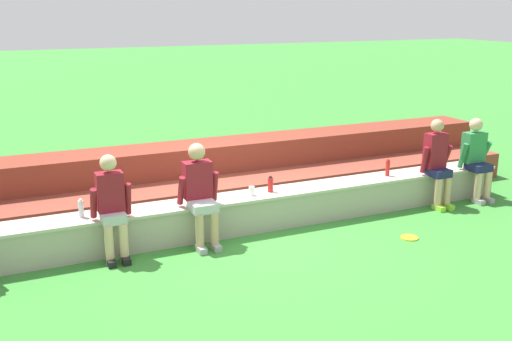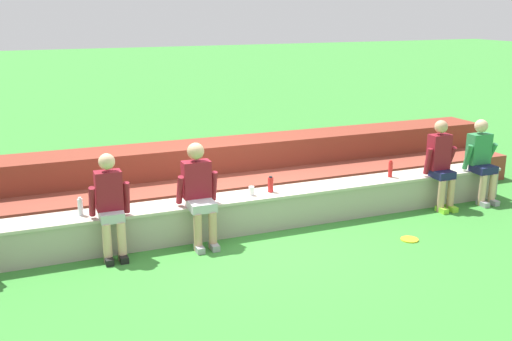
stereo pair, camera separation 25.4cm
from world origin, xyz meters
name	(u,v)px [view 2 (the right image)]	position (x,y,z in m)	size (l,w,h in m)	color
ground_plane	(247,235)	(0.00, 0.00, 0.00)	(80.00, 80.00, 0.00)	#388433
stone_seating_wall	(241,212)	(0.00, 0.24, 0.27)	(8.99, 0.52, 0.51)	#A8A08E
brick_bleachers	(209,178)	(0.00, 1.69, 0.38)	(10.83, 1.56, 0.91)	brown
person_left_of_center	(110,203)	(-1.85, -0.02, 0.72)	(0.51, 0.47, 1.34)	#DBAD89
person_center	(199,191)	(-0.69, 0.00, 0.74)	(0.55, 0.61, 1.37)	tan
person_right_of_center	(441,162)	(3.24, -0.03, 0.74)	(0.51, 0.50, 1.40)	tan
person_far_right	(482,158)	(4.06, -0.02, 0.73)	(0.55, 0.53, 1.35)	#DBAD89
water_bottle_mid_left	(390,169)	(2.50, 0.25, 0.64)	(0.06, 0.06, 0.27)	red
water_bottle_mid_right	(80,207)	(-2.18, 0.26, 0.63)	(0.07, 0.07, 0.24)	silver
water_bottle_near_left	(271,185)	(0.46, 0.25, 0.62)	(0.08, 0.08, 0.23)	red
plastic_cup_middle	(252,191)	(0.14, 0.20, 0.58)	(0.08, 0.08, 0.13)	white
frisbee	(410,239)	(1.99, -1.00, 0.01)	(0.24, 0.24, 0.02)	yellow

